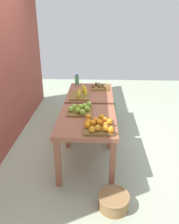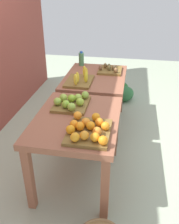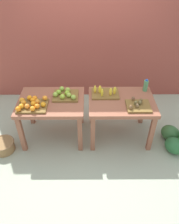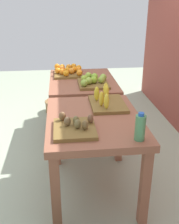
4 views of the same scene
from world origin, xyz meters
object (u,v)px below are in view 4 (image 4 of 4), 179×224
at_px(display_table_right, 94,129).
at_px(banana_crate, 106,102).
at_px(kiwi_bin, 75,127).
at_px(water_bottle, 140,127).
at_px(apple_bin, 93,81).
at_px(display_table_left, 82,88).
at_px(wicker_basket, 57,106).
at_px(orange_bin, 68,71).

bearing_deg(display_table_right, banana_crate, 149.31).
distance_m(kiwi_bin, water_bottle, 0.50).
bearing_deg(display_table_right, water_bottle, 33.52).
bearing_deg(apple_bin, display_table_left, -155.01).
distance_m(apple_bin, kiwi_bin, 1.15).
bearing_deg(display_table_right, kiwi_bin, -38.47).
relative_size(banana_crate, water_bottle, 2.08).
bearing_deg(wicker_basket, banana_crate, 16.83).
height_order(banana_crate, kiwi_bin, banana_crate).
bearing_deg(display_table_left, apple_bin, 24.99).
bearing_deg(kiwi_bin, banana_crate, 145.57).
distance_m(kiwi_bin, wicker_basket, 2.25).
bearing_deg(wicker_basket, kiwi_bin, 4.74).
distance_m(display_table_right, water_bottle, 0.54).
xyz_separation_m(orange_bin, apple_bin, (0.48, 0.26, -0.00)).
relative_size(display_table_right, kiwi_bin, 2.89).
relative_size(display_table_left, kiwi_bin, 2.89).
height_order(banana_crate, water_bottle, water_bottle).
xyz_separation_m(display_table_right, orange_bin, (-1.38, -0.16, 0.16)).
xyz_separation_m(display_table_left, banana_crate, (0.86, 0.15, 0.15)).
xyz_separation_m(apple_bin, water_bottle, (1.32, 0.17, 0.06)).
distance_m(display_table_right, kiwi_bin, 0.31).
bearing_deg(kiwi_bin, wicker_basket, -175.26).
bearing_deg(banana_crate, orange_bin, -164.35).
bearing_deg(kiwi_bin, display_table_left, 172.64).
xyz_separation_m(display_table_right, banana_crate, (-0.26, 0.15, 0.15)).
bearing_deg(wicker_basket, display_table_left, 23.63).
relative_size(display_table_left, wicker_basket, 2.82).
bearing_deg(banana_crate, water_bottle, 10.40).
bearing_deg(kiwi_bin, water_bottle, 65.97).
xyz_separation_m(orange_bin, kiwi_bin, (1.60, -0.01, -0.02)).
distance_m(apple_bin, wicker_basket, 1.32).
bearing_deg(apple_bin, orange_bin, -151.12).
bearing_deg(water_bottle, apple_bin, -172.46).
height_order(orange_bin, wicker_basket, orange_bin).
distance_m(display_table_left, banana_crate, 0.89).
bearing_deg(orange_bin, wicker_basket, -160.77).
bearing_deg(apple_bin, water_bottle, 7.54).
xyz_separation_m(display_table_left, orange_bin, (-0.26, -0.16, 0.16)).
distance_m(apple_bin, banana_crate, 0.64).
relative_size(kiwi_bin, wicker_basket, 0.98).
bearing_deg(orange_bin, display_table_left, 31.99).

